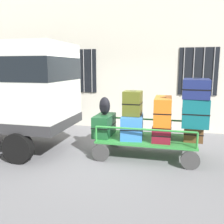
# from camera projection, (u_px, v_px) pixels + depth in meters

# --- Properties ---
(ground_plane) EXTENTS (40.00, 40.00, 0.00)m
(ground_plane) POSITION_uv_depth(u_px,v_px,m) (112.00, 151.00, 6.51)
(ground_plane) COLOR slate
(building_wall) EXTENTS (12.00, 0.38, 5.00)m
(building_wall) POSITION_uv_depth(u_px,v_px,m) (131.00, 56.00, 8.57)
(building_wall) COLOR beige
(building_wall) RESTS_ON ground
(luggage_cart) EXTENTS (2.38, 1.27, 0.46)m
(luggage_cart) POSITION_uv_depth(u_px,v_px,m) (147.00, 141.00, 6.08)
(luggage_cart) COLOR #2D8438
(luggage_cart) RESTS_ON ground
(cart_railing) EXTENTS (2.26, 1.13, 0.37)m
(cart_railing) POSITION_uv_depth(u_px,v_px,m) (147.00, 126.00, 6.01)
(cart_railing) COLOR #2D8438
(cart_railing) RESTS_ON luggage_cart
(suitcase_left_bottom) EXTENTS (0.42, 0.85, 0.53)m
(suitcase_left_bottom) POSITION_uv_depth(u_px,v_px,m) (104.00, 125.00, 6.27)
(suitcase_left_bottom) COLOR #194C28
(suitcase_left_bottom) RESTS_ON luggage_cart
(suitcase_midleft_bottom) EXTENTS (0.59, 0.88, 0.55)m
(suitcase_midleft_bottom) POSITION_uv_depth(u_px,v_px,m) (132.00, 126.00, 6.08)
(suitcase_midleft_bottom) COLOR #3372C6
(suitcase_midleft_bottom) RESTS_ON luggage_cart
(suitcase_midleft_middle) EXTENTS (0.43, 0.47, 0.58)m
(suitcase_midleft_middle) POSITION_uv_depth(u_px,v_px,m) (133.00, 103.00, 5.98)
(suitcase_midleft_middle) COLOR #4C5119
(suitcase_midleft_middle) RESTS_ON suitcase_midleft_bottom
(suitcase_center_bottom) EXTENTS (0.42, 0.91, 0.37)m
(suitcase_center_bottom) POSITION_uv_depth(u_px,v_px,m) (162.00, 131.00, 5.95)
(suitcase_center_bottom) COLOR maroon
(suitcase_center_bottom) RESTS_ON luggage_cart
(suitcase_center_middle) EXTENTS (0.41, 0.99, 0.63)m
(suitcase_center_middle) POSITION_uv_depth(u_px,v_px,m) (163.00, 111.00, 5.87)
(suitcase_center_middle) COLOR orange
(suitcase_center_middle) RESTS_ON suitcase_center_bottom
(suitcase_midright_bottom) EXTENTS (0.45, 0.43, 0.39)m
(suitcase_midright_bottom) POSITION_uv_depth(u_px,v_px,m) (194.00, 133.00, 5.80)
(suitcase_midright_bottom) COLOR brown
(suitcase_midright_bottom) RESTS_ON luggage_cart
(suitcase_midright_middle) EXTENTS (0.59, 0.85, 0.63)m
(suitcase_midright_middle) POSITION_uv_depth(u_px,v_px,m) (195.00, 112.00, 5.65)
(suitcase_midright_middle) COLOR #0F5960
(suitcase_midright_middle) RESTS_ON suitcase_midright_bottom
(suitcase_midright_top) EXTENTS (0.63, 1.04, 0.42)m
(suitcase_midright_top) POSITION_uv_depth(u_px,v_px,m) (196.00, 88.00, 5.63)
(suitcase_midright_top) COLOR navy
(suitcase_midright_top) RESTS_ON suitcase_midright_middle
(backpack) EXTENTS (0.27, 0.22, 0.44)m
(backpack) POSITION_uv_depth(u_px,v_px,m) (105.00, 106.00, 6.18)
(backpack) COLOR black
(backpack) RESTS_ON suitcase_left_bottom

